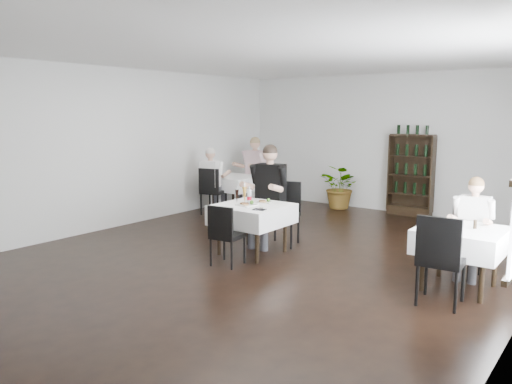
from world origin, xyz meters
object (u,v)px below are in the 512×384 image
main_table (252,214)px  diner_main (268,187)px  potted_tree (341,187)px  wine_shelf (411,176)px

main_table → diner_main: bearing=100.8°
diner_main → potted_tree: bearing=98.1°
potted_tree → diner_main: diner_main is taller
potted_tree → diner_main: size_ratio=0.60×
diner_main → main_table: bearing=-79.2°
wine_shelf → potted_tree: size_ratio=1.75×
main_table → diner_main: size_ratio=0.62×
main_table → diner_main: 0.65m
main_table → diner_main: (-0.10, 0.54, 0.34)m
wine_shelf → diner_main: size_ratio=1.05×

